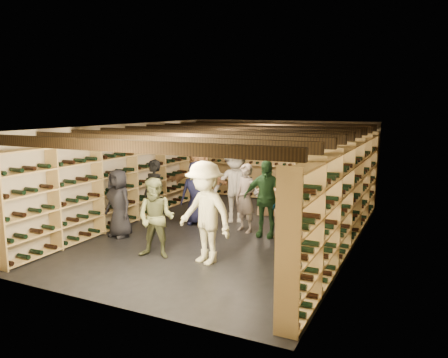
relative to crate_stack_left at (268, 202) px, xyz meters
name	(u,v)px	position (x,y,z in m)	size (l,w,h in m)	color
ground	(227,233)	(-0.24, -2.02, -0.34)	(8.00, 8.00, 0.00)	black
walls	(227,181)	(-0.24, -2.02, 0.86)	(5.52, 8.02, 2.40)	#BCAD92
ceiling	(227,126)	(-0.24, -2.02, 2.06)	(5.50, 8.00, 0.01)	beige
ceiling_joists	(227,133)	(-0.24, -2.02, 1.92)	(5.40, 7.12, 0.18)	black
wine_rack_left	(133,178)	(-2.81, -2.02, 0.74)	(0.32, 7.50, 2.15)	tan
wine_rack_right	(345,197)	(2.33, -2.02, 0.74)	(0.32, 7.50, 2.15)	tan
wine_rack_back	(281,165)	(-0.24, 1.81, 0.73)	(4.70, 0.30, 2.15)	tan
crate_stack_left	(268,202)	(0.00, 0.00, 0.00)	(0.55, 0.42, 0.68)	tan
crate_stack_right	(286,214)	(0.73, -0.72, -0.08)	(0.59, 0.51, 0.51)	tan
crate_loose	(289,217)	(0.68, -0.31, -0.25)	(0.50, 0.33, 0.17)	tan
person_0	(119,203)	(-2.25, -3.27, 0.41)	(0.73, 0.47, 1.49)	black
person_1	(154,195)	(-1.90, -2.43, 0.47)	(0.59, 0.39, 1.62)	black
person_2	(156,218)	(-0.76, -4.03, 0.42)	(0.74, 0.58, 1.52)	#5B603C
person_3	(205,213)	(0.21, -3.89, 0.60)	(1.21, 0.70, 1.87)	beige
person_4	(290,212)	(1.36, -2.51, 0.43)	(0.90, 0.38, 1.54)	navy
person_5	(199,183)	(-1.45, -1.11, 0.56)	(1.67, 0.53, 1.80)	brown
person_6	(196,193)	(-1.24, -1.62, 0.43)	(0.75, 0.49, 1.53)	#191B40
person_7	(246,198)	(0.08, -1.71, 0.44)	(0.57, 0.37, 1.56)	gray
person_8	(322,200)	(1.82, -1.74, 0.56)	(0.87, 0.68, 1.79)	#442917
person_9	(235,185)	(-0.46, -1.07, 0.59)	(1.20, 0.69, 1.86)	#A69F97
person_10	(266,198)	(0.62, -1.86, 0.50)	(0.99, 0.41, 1.69)	#29552C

